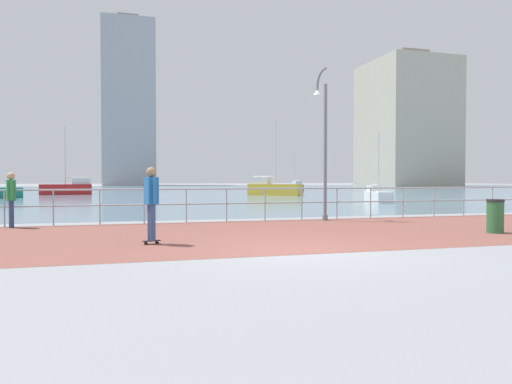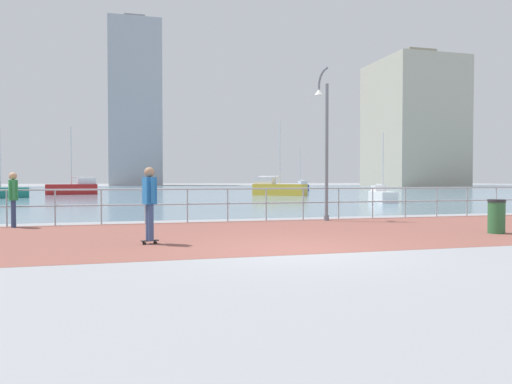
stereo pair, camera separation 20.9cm
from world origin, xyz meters
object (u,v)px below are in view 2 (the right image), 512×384
at_px(skateboarder, 150,198).
at_px(sailboat_red, 382,195).
at_px(bystander, 13,195).
at_px(sailboat_white, 73,188).
at_px(sailboat_ivory, 300,187).
at_px(trash_bin, 496,216).
at_px(sailboat_yellow, 278,188).
at_px(lamppost, 324,136).

xyz_separation_m(skateboarder, sailboat_red, (15.25, 16.37, -0.63)).
relative_size(bystander, sailboat_white, 0.26).
relative_size(bystander, sailboat_ivory, 0.32).
distance_m(skateboarder, sailboat_ivory, 49.07).
bearing_deg(sailboat_red, bystander, -148.95).
relative_size(trash_bin, sailboat_ivory, 0.18).
bearing_deg(sailboat_red, skateboarder, -132.96).
xyz_separation_m(bystander, trash_bin, (13.08, -5.11, -0.53)).
bearing_deg(skateboarder, sailboat_red, 47.04).
xyz_separation_m(sailboat_ivory, sailboat_white, (-25.76, -7.42, 0.12)).
relative_size(sailboat_red, sailboat_ivory, 0.85).
bearing_deg(skateboarder, sailboat_ivory, 65.78).
bearing_deg(sailboat_yellow, trash_bin, -96.22).
bearing_deg(sailboat_yellow, lamppost, -103.88).
distance_m(trash_bin, sailboat_ivory, 46.30).
height_order(trash_bin, sailboat_ivory, sailboat_ivory).
bearing_deg(bystander, sailboat_white, 93.10).
relative_size(skateboarder, sailboat_ivory, 0.33).
xyz_separation_m(lamppost, skateboarder, (-6.30, -4.78, -1.95)).
xyz_separation_m(skateboarder, sailboat_yellow, (12.48, 29.81, -0.41)).
bearing_deg(lamppost, sailboat_white, 110.12).
relative_size(bystander, sailboat_red, 0.38).
relative_size(skateboarder, sailboat_white, 0.27).
bearing_deg(sailboat_ivory, sailboat_white, -163.93).
height_order(bystander, sailboat_yellow, sailboat_yellow).
xyz_separation_m(bystander, sailboat_yellow, (16.35, 24.95, -0.35)).
relative_size(trash_bin, sailboat_red, 0.21).
distance_m(skateboarder, sailboat_yellow, 32.32).
relative_size(bystander, trash_bin, 1.81).
bearing_deg(trash_bin, sailboat_white, 111.55).
height_order(sailboat_ivory, sailboat_white, sailboat_white).
height_order(bystander, sailboat_ivory, sailboat_ivory).
height_order(skateboarder, trash_bin, skateboarder).
xyz_separation_m(trash_bin, sailboat_red, (6.04, 16.62, -0.04)).
bearing_deg(trash_bin, lamppost, 120.10).
bearing_deg(bystander, sailboat_ivory, 58.96).
distance_m(lamppost, trash_bin, 6.34).
distance_m(skateboarder, bystander, 6.22).
bearing_deg(trash_bin, skateboarder, 178.46).
height_order(sailboat_red, sailboat_yellow, sailboat_yellow).
xyz_separation_m(sailboat_red, sailboat_yellow, (-2.76, 13.44, 0.22)).
bearing_deg(trash_bin, bystander, 158.65).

